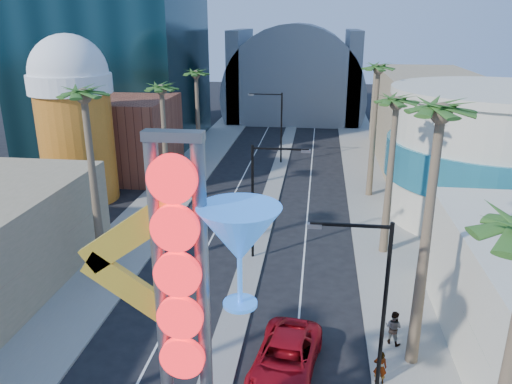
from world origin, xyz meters
name	(u,v)px	position (x,y,z in m)	size (l,w,h in m)	color
sidewalk_west	(178,184)	(-9.50, 35.00, 0.07)	(5.00, 100.00, 0.15)	gray
sidewalk_east	(373,192)	(9.50, 35.00, 0.07)	(5.00, 100.00, 0.15)	gray
median	(276,179)	(0.00, 38.00, 0.07)	(1.60, 84.00, 0.15)	gray
brick_filler_west	(123,137)	(-16.00, 38.00, 4.00)	(10.00, 10.00, 8.00)	brown
filler_east	(424,117)	(16.00, 48.00, 5.00)	(10.00, 20.00, 10.00)	#90805D
beer_mug	(74,113)	(-17.00, 30.00, 7.84)	(7.00, 7.00, 14.50)	#AF6617
turquoise_building	(492,156)	(18.00, 30.00, 5.25)	(16.60, 16.60, 10.60)	beige
canopy	(295,92)	(0.00, 72.00, 4.31)	(22.00, 16.00, 22.00)	slate
neon_sign	(206,293)	(0.82, 2.96, 7.31)	(6.53, 2.60, 12.55)	gray
streetlight_0	(261,192)	(0.55, 20.00, 4.88)	(3.79, 0.25, 8.00)	black
streetlight_1	(277,121)	(-0.55, 44.00, 4.88)	(3.79, 0.25, 8.00)	black
streetlight_2	(374,292)	(6.72, 8.00, 4.83)	(3.45, 0.25, 8.00)	black
palm_1	(85,108)	(-9.00, 16.00, 10.82)	(2.40, 2.40, 12.70)	brown
palm_2	(162,96)	(-9.00, 30.00, 9.48)	(2.40, 2.40, 11.20)	brown
palm_3	(196,80)	(-9.00, 42.00, 9.48)	(2.40, 2.40, 11.20)	brown
palm_5	(439,132)	(9.00, 10.00, 11.27)	(2.40, 2.40, 13.20)	brown
palm_6	(396,112)	(9.00, 22.00, 9.93)	(2.40, 2.40, 11.70)	brown
palm_7	(378,78)	(9.00, 34.00, 10.82)	(2.40, 2.40, 12.70)	brown
red_pickup	(285,359)	(3.06, 8.39, 0.84)	(2.78, 6.02, 1.67)	#B10D18
pedestrian_a	(380,367)	(7.30, 8.22, 0.97)	(0.60, 0.39, 1.63)	gray
pedestrian_b	(393,327)	(8.26, 11.26, 1.05)	(0.87, 0.68, 1.80)	gray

